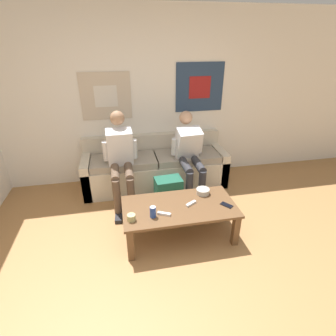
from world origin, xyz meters
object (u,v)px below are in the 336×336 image
at_px(game_controller_near_left, 164,214).
at_px(game_controller_near_right, 191,203).
at_px(cell_phone, 227,205).
at_px(person_seated_adult, 121,157).
at_px(person_seated_teen, 189,152).
at_px(couch, 155,168).
at_px(pillar_candle, 131,218).
at_px(drink_can_blue, 153,212).
at_px(backpack, 169,194).
at_px(coffee_table, 179,210).
at_px(ceramic_bowl, 203,191).

xyz_separation_m(game_controller_near_left, game_controller_near_right, (0.34, 0.13, 0.00)).
bearing_deg(cell_phone, person_seated_adult, 138.68).
xyz_separation_m(person_seated_adult, game_controller_near_right, (0.74, -0.89, -0.26)).
bearing_deg(person_seated_teen, couch, 143.12).
distance_m(couch, game_controller_near_left, 1.39).
relative_size(person_seated_adult, cell_phone, 8.50).
bearing_deg(person_seated_adult, pillar_candle, -87.13).
bearing_deg(pillar_candle, person_seated_teen, 49.79).
relative_size(drink_can_blue, cell_phone, 0.84).
xyz_separation_m(person_seated_teen, backpack, (-0.36, -0.32, -0.45)).
distance_m(coffee_table, person_seated_adult, 1.13).
height_order(person_seated_adult, drink_can_blue, person_seated_adult).
bearing_deg(person_seated_teen, ceramic_bowl, -91.88).
bearing_deg(pillar_candle, couch, 71.74).
distance_m(coffee_table, ceramic_bowl, 0.40).
distance_m(couch, coffee_table, 1.26).
height_order(backpack, game_controller_near_left, game_controller_near_left).
xyz_separation_m(person_seated_teen, ceramic_bowl, (-0.02, -0.73, -0.20)).
bearing_deg(drink_can_blue, game_controller_near_left, 5.53).
relative_size(ceramic_bowl, game_controller_near_left, 1.14).
relative_size(coffee_table, game_controller_near_right, 9.07).
bearing_deg(game_controller_near_right, pillar_candle, -166.97).
bearing_deg(game_controller_near_left, backpack, 74.94).
height_order(game_controller_near_left, cell_phone, game_controller_near_left).
relative_size(coffee_table, cell_phone, 8.62).
bearing_deg(person_seated_teen, pillar_candle, -130.21).
distance_m(person_seated_adult, game_controller_near_left, 1.13).
height_order(coffee_table, backpack, backpack).
bearing_deg(person_seated_teen, game_controller_near_left, -118.17).
distance_m(ceramic_bowl, cell_phone, 0.35).
xyz_separation_m(couch, game_controller_near_right, (0.22, -1.25, 0.14)).
distance_m(person_seated_adult, person_seated_teen, 0.96).
height_order(backpack, cell_phone, backpack).
xyz_separation_m(person_seated_teen, game_controller_near_left, (-0.56, -1.05, -0.23)).
bearing_deg(game_controller_near_left, ceramic_bowl, 30.99).
height_order(drink_can_blue, cell_phone, drink_can_blue).
relative_size(backpack, drink_can_blue, 3.47).
height_order(person_seated_teen, game_controller_near_right, person_seated_teen).
distance_m(backpack, game_controller_near_left, 0.79).
relative_size(person_seated_teen, game_controller_near_right, 8.43).
bearing_deg(drink_can_blue, coffee_table, 23.77).
xyz_separation_m(pillar_candle, game_controller_near_right, (0.69, 0.16, -0.02)).
distance_m(drink_can_blue, game_controller_near_left, 0.13).
distance_m(person_seated_teen, backpack, 0.66).
relative_size(person_seated_teen, ceramic_bowl, 7.20).
xyz_separation_m(couch, person_seated_adult, (-0.52, -0.36, 0.40)).
xyz_separation_m(backpack, pillar_candle, (-0.55, -0.76, 0.24)).
bearing_deg(backpack, game_controller_near_left, -105.06).
height_order(couch, person_seated_teen, person_seated_teen).
bearing_deg(cell_phone, pillar_candle, -176.80).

